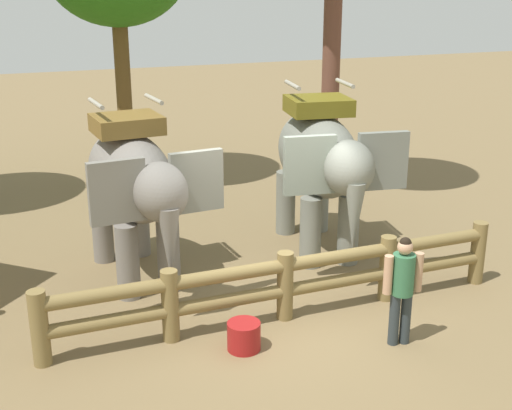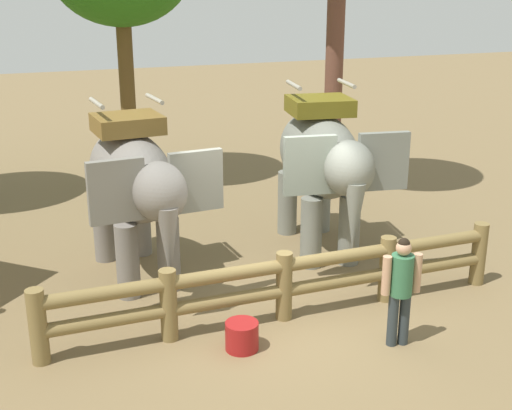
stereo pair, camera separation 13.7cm
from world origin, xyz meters
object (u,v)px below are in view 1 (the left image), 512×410
at_px(elephant_near_left, 134,183).
at_px(tourist_woman_in_black, 402,283).
at_px(elephant_center, 321,161).
at_px(feed_bucket, 244,336).
at_px(log_fence, 285,281).

relative_size(elephant_near_left, tourist_woman_in_black, 2.24).
height_order(elephant_center, tourist_woman_in_black, elephant_center).
bearing_deg(elephant_near_left, feed_bucket, -72.64).
bearing_deg(feed_bucket, elephant_near_left, 107.36).
relative_size(log_fence, feed_bucket, 15.67).
bearing_deg(elephant_center, feed_bucket, -131.39).
xyz_separation_m(log_fence, tourist_woman_in_black, (1.19, -1.23, 0.30)).
bearing_deg(elephant_near_left, log_fence, -51.07).
relative_size(log_fence, elephant_near_left, 2.04).
xyz_separation_m(elephant_center, tourist_woman_in_black, (-0.42, -3.41, -0.82)).
bearing_deg(tourist_woman_in_black, elephant_center, 83.04).
xyz_separation_m(elephant_near_left, tourist_woman_in_black, (2.92, -3.37, -0.78)).
xyz_separation_m(log_fence, elephant_center, (1.60, 2.18, 1.13)).
relative_size(elephant_center, feed_bucket, 7.99).
xyz_separation_m(elephant_near_left, elephant_center, (3.34, 0.04, 0.05)).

